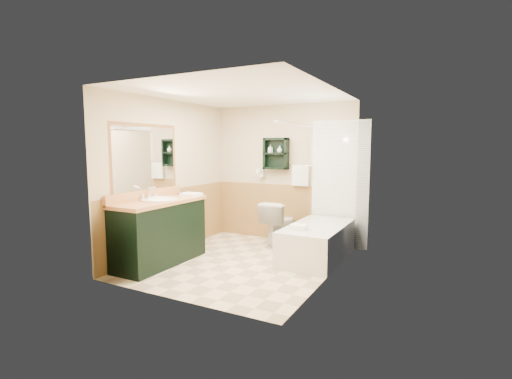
{
  "coord_description": "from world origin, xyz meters",
  "views": [
    {
      "loc": [
        2.62,
        -4.54,
        1.67
      ],
      "look_at": [
        0.14,
        0.2,
        1.05
      ],
      "focal_mm": 26.0,
      "sensor_mm": 36.0,
      "label": 1
    }
  ],
  "objects_px": {
    "wall_shelf": "(276,154)",
    "vanity_book": "(181,186)",
    "hair_dryer": "(261,173)",
    "bathtub": "(317,242)",
    "soap_bottle_a": "(270,151)",
    "toilet": "(279,223)",
    "vanity": "(160,232)",
    "soap_bottle_b": "(280,150)"
  },
  "relations": [
    {
      "from": "soap_bottle_a",
      "to": "vanity_book",
      "type": "bearing_deg",
      "value": -126.32
    },
    {
      "from": "hair_dryer",
      "to": "soap_bottle_a",
      "type": "bearing_deg",
      "value": -8.74
    },
    {
      "from": "bathtub",
      "to": "vanity_book",
      "type": "relative_size",
      "value": 6.21
    },
    {
      "from": "hair_dryer",
      "to": "soap_bottle_a",
      "type": "relative_size",
      "value": 1.71
    },
    {
      "from": "wall_shelf",
      "to": "vanity",
      "type": "distance_m",
      "value": 2.44
    },
    {
      "from": "hair_dryer",
      "to": "soap_bottle_a",
      "type": "distance_m",
      "value": 0.44
    },
    {
      "from": "hair_dryer",
      "to": "toilet",
      "type": "bearing_deg",
      "value": -31.37
    },
    {
      "from": "toilet",
      "to": "soap_bottle_b",
      "type": "relative_size",
      "value": 6.32
    },
    {
      "from": "bathtub",
      "to": "toilet",
      "type": "relative_size",
      "value": 1.98
    },
    {
      "from": "toilet",
      "to": "soap_bottle_a",
      "type": "relative_size",
      "value": 5.41
    },
    {
      "from": "wall_shelf",
      "to": "soap_bottle_b",
      "type": "distance_m",
      "value": 0.1
    },
    {
      "from": "soap_bottle_a",
      "to": "soap_bottle_b",
      "type": "bearing_deg",
      "value": 0.0
    },
    {
      "from": "hair_dryer",
      "to": "bathtub",
      "type": "distance_m",
      "value": 1.8
    },
    {
      "from": "wall_shelf",
      "to": "soap_bottle_b",
      "type": "relative_size",
      "value": 4.59
    },
    {
      "from": "vanity_book",
      "to": "soap_bottle_a",
      "type": "height_order",
      "value": "soap_bottle_a"
    },
    {
      "from": "wall_shelf",
      "to": "vanity_book",
      "type": "xyz_separation_m",
      "value": [
        -1.06,
        -1.3,
        -0.51
      ]
    },
    {
      "from": "soap_bottle_b",
      "to": "bathtub",
      "type": "bearing_deg",
      "value": -37.8
    },
    {
      "from": "bathtub",
      "to": "toilet",
      "type": "height_order",
      "value": "toilet"
    },
    {
      "from": "bathtub",
      "to": "hair_dryer",
      "type": "bearing_deg",
      "value": 149.88
    },
    {
      "from": "bathtub",
      "to": "soap_bottle_b",
      "type": "bearing_deg",
      "value": 142.2
    },
    {
      "from": "hair_dryer",
      "to": "vanity",
      "type": "distance_m",
      "value": 2.23
    },
    {
      "from": "wall_shelf",
      "to": "hair_dryer",
      "type": "relative_size",
      "value": 2.29
    },
    {
      "from": "vanity_book",
      "to": "soap_bottle_b",
      "type": "xyz_separation_m",
      "value": [
        1.13,
        1.3,
        0.57
      ]
    },
    {
      "from": "vanity_book",
      "to": "hair_dryer",
      "type": "bearing_deg",
      "value": 54.04
    },
    {
      "from": "bathtub",
      "to": "vanity_book",
      "type": "xyz_separation_m",
      "value": [
        -2.08,
        -0.56,
        0.79
      ]
    },
    {
      "from": "vanity",
      "to": "soap_bottle_b",
      "type": "bearing_deg",
      "value": 64.08
    },
    {
      "from": "wall_shelf",
      "to": "bathtub",
      "type": "relative_size",
      "value": 0.37
    },
    {
      "from": "wall_shelf",
      "to": "vanity_book",
      "type": "bearing_deg",
      "value": -129.11
    },
    {
      "from": "bathtub",
      "to": "soap_bottle_b",
      "type": "height_order",
      "value": "soap_bottle_b"
    },
    {
      "from": "vanity",
      "to": "toilet",
      "type": "distance_m",
      "value": 2.04
    },
    {
      "from": "hair_dryer",
      "to": "bathtub",
      "type": "height_order",
      "value": "hair_dryer"
    },
    {
      "from": "hair_dryer",
      "to": "vanity",
      "type": "relative_size",
      "value": 0.17
    },
    {
      "from": "wall_shelf",
      "to": "hair_dryer",
      "type": "height_order",
      "value": "wall_shelf"
    },
    {
      "from": "toilet",
      "to": "vanity",
      "type": "bearing_deg",
      "value": 61.17
    },
    {
      "from": "soap_bottle_b",
      "to": "vanity",
      "type": "bearing_deg",
      "value": -115.92
    },
    {
      "from": "vanity_book",
      "to": "vanity",
      "type": "bearing_deg",
      "value": -82.79
    },
    {
      "from": "hair_dryer",
      "to": "vanity",
      "type": "bearing_deg",
      "value": -106.4
    },
    {
      "from": "hair_dryer",
      "to": "bathtub",
      "type": "xyz_separation_m",
      "value": [
        1.33,
        -0.77,
        -0.94
      ]
    },
    {
      "from": "vanity_book",
      "to": "wall_shelf",
      "type": "bearing_deg",
      "value": 44.7
    },
    {
      "from": "bathtub",
      "to": "soap_bottle_a",
      "type": "bearing_deg",
      "value": 146.82
    },
    {
      "from": "wall_shelf",
      "to": "soap_bottle_b",
      "type": "height_order",
      "value": "wall_shelf"
    },
    {
      "from": "vanity",
      "to": "vanity_book",
      "type": "distance_m",
      "value": 0.92
    }
  ]
}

